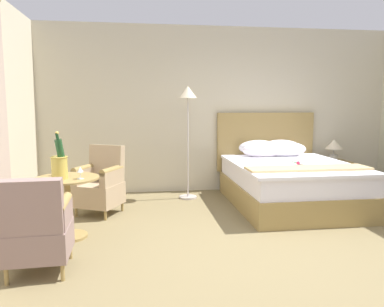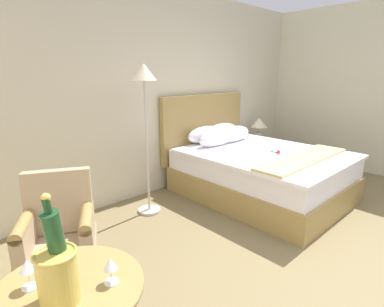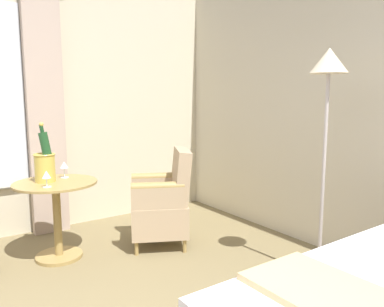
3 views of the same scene
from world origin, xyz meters
TOP-DOWN VIEW (x-y plane):
  - floor_lamp_brass at (-0.62, 2.35)m, footprint 0.28×0.28m
  - side_table_round at (-2.18, 0.77)m, footprint 0.71×0.71m
  - champagne_bucket at (-2.24, 0.70)m, footprint 0.18×0.18m
  - wine_glass_near_bucket at (-2.02, 0.65)m, footprint 0.07×0.07m
  - wine_glass_near_edge at (-2.31, 0.88)m, footprint 0.07×0.07m
  - armchair_by_window at (-1.91, 1.69)m, footprint 0.71×0.73m

SIDE VIEW (x-z plane):
  - armchair_by_window at x=-1.91m, z-range -0.05..0.88m
  - side_table_round at x=-2.18m, z-range 0.09..0.79m
  - wine_glass_near_bucket at x=-2.02m, z-range 0.72..0.85m
  - wine_glass_near_edge at x=-2.31m, z-range 0.72..0.87m
  - champagne_bucket at x=-2.24m, z-range 0.60..1.12m
  - floor_lamp_brass at x=-0.62m, z-range 0.52..2.30m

